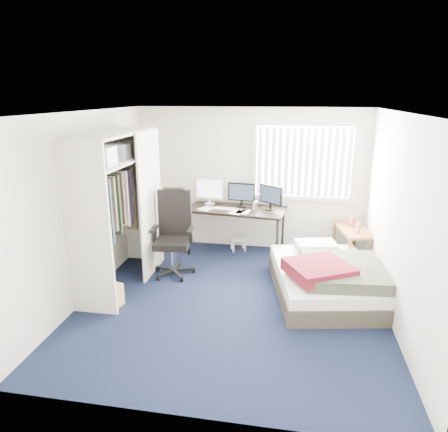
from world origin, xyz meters
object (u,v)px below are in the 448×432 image
Objects in this scene: nightstand at (353,233)px; bed at (327,277)px; desk at (237,207)px; office_chair at (174,241)px.

nightstand reaches higher than bed.
nightstand is at bearing 68.31° from bed.
desk is 1.34m from office_chair.
desk is 0.85× the size of bed.
office_chair is 2.91m from nightstand.
office_chair reaches higher than nightstand.
nightstand is at bearing 16.54° from office_chair.
office_chair is 1.41× the size of nightstand.
nightstand is (1.94, -0.15, -0.31)m from desk.
desk is 1.97m from nightstand.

